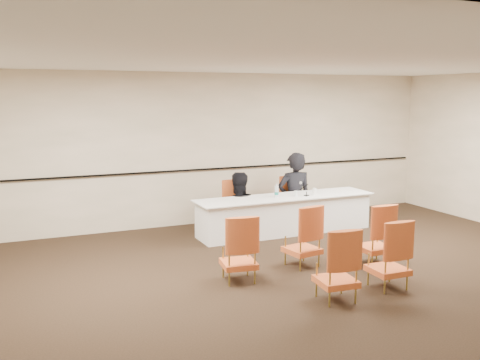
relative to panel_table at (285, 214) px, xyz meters
name	(u,v)px	position (x,y,z in m)	size (l,w,h in m)	color
floor	(315,284)	(-0.97, -2.65, -0.35)	(10.00, 10.00, 0.00)	black
ceiling	(320,60)	(-0.97, -2.65, 2.65)	(10.00, 10.00, 0.00)	white
wall_back	(211,149)	(-0.97, 1.35, 1.15)	(10.00, 0.04, 3.00)	#C3B899
wall_rail	(212,169)	(-0.97, 1.31, 0.75)	(9.80, 0.04, 0.03)	black
panel_table	(285,214)	(0.00, 0.00, 0.00)	(3.46, 0.81, 0.69)	white
panelist_main	(294,201)	(0.50, 0.53, 0.12)	(0.71, 0.47, 1.96)	black
panelist_main_chair	(294,201)	(0.50, 0.53, 0.13)	(0.50, 0.50, 0.95)	orange
panelist_second	(238,216)	(-0.75, 0.52, -0.06)	(0.82, 0.64, 1.68)	black
panelist_second_chair	(238,206)	(-0.75, 0.52, 0.13)	(0.50, 0.50, 0.95)	orange
papers	(304,195)	(0.37, -0.06, 0.35)	(0.30, 0.22, 0.00)	white
microphone	(307,189)	(0.38, -0.13, 0.48)	(0.09, 0.19, 0.26)	black
water_bottle	(277,190)	(-0.19, 0.00, 0.47)	(0.08, 0.08, 0.25)	#167E73
drinking_glass	(296,193)	(0.20, -0.05, 0.40)	(0.06, 0.06, 0.10)	white
coffee_cup	(314,191)	(0.59, -0.07, 0.41)	(0.08, 0.08, 0.12)	white
aud_chair_front_left	(239,248)	(-1.86, -2.09, 0.13)	(0.50, 0.50, 0.95)	orange
aud_chair_front_mid	(302,235)	(-0.72, -1.87, 0.13)	(0.50, 0.50, 0.95)	orange
aud_chair_front_right	(375,234)	(0.35, -2.23, 0.13)	(0.50, 0.50, 0.95)	orange
aud_chair_back_mid	(336,264)	(-1.02, -3.23, 0.13)	(0.50, 0.50, 0.95)	orange
aud_chair_back_right	(388,253)	(-0.14, -3.14, 0.13)	(0.50, 0.50, 0.95)	orange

